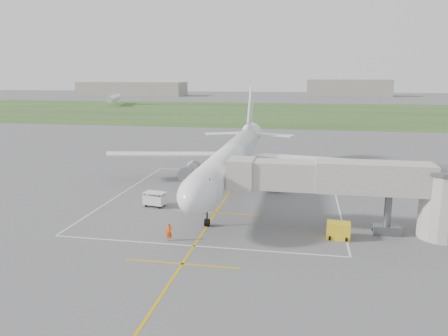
% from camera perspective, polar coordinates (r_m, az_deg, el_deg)
% --- Properties ---
extents(ground, '(700.00, 700.00, 0.00)m').
position_cam_1_polar(ground, '(59.64, 0.85, -2.97)').
color(ground, '#5D5D60').
rests_on(ground, ground).
extents(grass_strip, '(700.00, 120.00, 0.02)m').
position_cam_1_polar(grass_strip, '(187.66, 7.60, 7.26)').
color(grass_strip, '#304920').
rests_on(grass_strip, ground).
extents(apron_markings, '(28.20, 60.00, 0.01)m').
position_cam_1_polar(apron_markings, '(54.13, -0.19, -4.54)').
color(apron_markings, '#BF980B').
rests_on(apron_markings, ground).
extents(airliner, '(38.93, 46.75, 13.52)m').
position_cam_1_polar(airliner, '(59.38, 0.98, 1.31)').
color(airliner, white).
rests_on(airliner, ground).
extents(jet_bridge, '(23.40, 5.00, 7.20)m').
position_cam_1_polar(jet_bridge, '(45.00, 17.97, -2.34)').
color(jet_bridge, '#ABA39A').
rests_on(jet_bridge, ground).
extents(gpu_unit, '(2.30, 1.71, 1.65)m').
position_cam_1_polar(gpu_unit, '(43.79, 14.71, -7.92)').
color(gpu_unit, yellow).
rests_on(gpu_unit, ground).
extents(baggage_cart, '(2.76, 1.95, 1.75)m').
position_cam_1_polar(baggage_cart, '(53.04, -9.01, -4.04)').
color(baggage_cart, silver).
rests_on(baggage_cart, ground).
extents(ramp_worker_nose, '(0.67, 0.49, 1.71)m').
position_cam_1_polar(ramp_worker_nose, '(42.20, -7.18, -8.31)').
color(ramp_worker_nose, '#FF4D08').
rests_on(ramp_worker_nose, ground).
extents(ramp_worker_wing, '(1.00, 1.00, 1.63)m').
position_cam_1_polar(ramp_worker_wing, '(61.41, -4.87, -1.79)').
color(ramp_worker_wing, orange).
rests_on(ramp_worker_wing, ground).
extents(distant_hangars, '(345.00, 49.00, 12.00)m').
position_cam_1_polar(distant_hangars, '(323.16, 6.04, 10.21)').
color(distant_hangars, gray).
rests_on(distant_hangars, ground).
extents(distant_aircraft, '(212.49, 53.92, 8.85)m').
position_cam_1_polar(distant_aircraft, '(228.94, 10.30, 8.93)').
color(distant_aircraft, white).
rests_on(distant_aircraft, ground).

